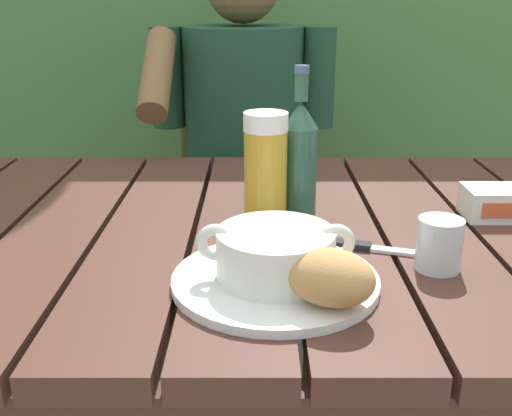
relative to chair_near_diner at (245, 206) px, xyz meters
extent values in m
cube|color=#4B2920|center=(-0.29, -0.86, 0.25)|extent=(0.14, 0.85, 0.04)
cube|color=#4B2920|center=(-0.14, -0.86, 0.25)|extent=(0.14, 0.85, 0.04)
cube|color=#4B2920|center=(0.01, -0.86, 0.25)|extent=(0.14, 0.85, 0.04)
cube|color=#4B2920|center=(0.16, -0.86, 0.25)|extent=(0.14, 0.85, 0.04)
cube|color=#4B2920|center=(0.31, -0.86, 0.25)|extent=(0.14, 0.85, 0.04)
cube|color=#4B2920|center=(0.46, -0.86, 0.25)|extent=(0.14, 0.85, 0.04)
cube|color=#4B2920|center=(0.01, -0.47, 0.20)|extent=(1.29, 0.03, 0.08)
cube|color=#4B2920|center=(0.64, -0.48, -0.12)|extent=(0.06, 0.06, 0.71)
cube|color=#47753A|center=(0.01, 0.58, 0.47)|extent=(3.21, 0.60, 1.90)
cylinder|color=#4C3823|center=(-0.50, 0.73, 0.21)|extent=(0.10, 0.10, 1.38)
cylinder|color=#4C3823|center=(-0.76, 0.73, 0.34)|extent=(0.10, 0.10, 1.64)
cylinder|color=#433414|center=(0.19, -0.24, -0.26)|extent=(0.04, 0.04, 0.43)
cylinder|color=#433414|center=(-0.19, -0.24, -0.26)|extent=(0.04, 0.04, 0.43)
cylinder|color=#433414|center=(0.19, 0.13, -0.26)|extent=(0.04, 0.04, 0.43)
cylinder|color=#433414|center=(-0.19, 0.13, -0.26)|extent=(0.04, 0.04, 0.43)
cube|color=#433414|center=(0.00, -0.06, -0.03)|extent=(0.42, 0.40, 0.02)
cylinder|color=#433414|center=(0.19, 0.13, 0.24)|extent=(0.04, 0.04, 0.57)
cylinder|color=#433414|center=(-0.19, 0.13, 0.24)|extent=(0.04, 0.04, 0.57)
cube|color=#433414|center=(0.00, 0.13, 0.16)|extent=(0.38, 0.02, 0.04)
cube|color=#433414|center=(0.00, 0.13, 0.30)|extent=(0.38, 0.02, 0.04)
cube|color=#433414|center=(0.00, 0.13, 0.44)|extent=(0.38, 0.02, 0.04)
cylinder|color=#1E432E|center=(0.08, -0.36, -0.25)|extent=(0.11, 0.11, 0.45)
cylinder|color=#1E432E|center=(0.08, -0.26, 0.03)|extent=(0.13, 0.40, 0.13)
cylinder|color=#1E432E|center=(-0.09, -0.36, -0.25)|extent=(0.11, 0.11, 0.45)
cylinder|color=#1E432E|center=(-0.09, -0.26, 0.03)|extent=(0.13, 0.40, 0.13)
cylinder|color=#1E432E|center=(0.00, -0.16, 0.29)|extent=(0.32, 0.32, 0.52)
cylinder|color=#1E432E|center=(0.20, -0.18, 0.42)|extent=(0.08, 0.08, 0.26)
cylinder|color=#1E432E|center=(-0.20, -0.18, 0.42)|extent=(0.08, 0.08, 0.26)
cylinder|color=brown|center=(-0.20, -0.34, 0.45)|extent=(0.07, 0.25, 0.21)
cylinder|color=white|center=(0.06, -1.08, 0.28)|extent=(0.27, 0.27, 0.01)
cylinder|color=white|center=(0.06, -1.08, 0.32)|extent=(0.15, 0.15, 0.06)
cylinder|color=#B25C1C|center=(0.06, -1.08, 0.33)|extent=(0.13, 0.13, 0.01)
torus|color=white|center=(-0.02, -1.08, 0.33)|extent=(0.05, 0.01, 0.05)
torus|color=white|center=(0.14, -1.08, 0.33)|extent=(0.05, 0.01, 0.05)
ellipsoid|color=tan|center=(0.12, -1.16, 0.32)|extent=(0.13, 0.12, 0.07)
cylinder|color=gold|center=(0.05, -0.85, 0.35)|extent=(0.07, 0.07, 0.15)
cylinder|color=white|center=(0.05, -0.85, 0.44)|extent=(0.07, 0.07, 0.03)
cylinder|color=#2C5440|center=(0.11, -0.82, 0.35)|extent=(0.06, 0.06, 0.15)
cone|color=#2C5440|center=(0.11, -0.82, 0.45)|extent=(0.06, 0.06, 0.04)
cylinder|color=#2C5440|center=(0.11, -0.82, 0.49)|extent=(0.02, 0.02, 0.04)
cylinder|color=#435679|center=(0.11, -0.82, 0.52)|extent=(0.02, 0.02, 0.01)
cylinder|color=silver|center=(0.28, -1.04, 0.31)|extent=(0.06, 0.06, 0.07)
cube|color=white|center=(0.44, -0.83, 0.30)|extent=(0.10, 0.08, 0.05)
cube|color=#DD562F|center=(0.44, -0.87, 0.30)|extent=(0.07, 0.00, 0.03)
cube|color=silver|center=(0.23, -0.98, 0.28)|extent=(0.11, 0.05, 0.00)
cube|color=black|center=(0.17, -0.96, 0.28)|extent=(0.06, 0.04, 0.01)
camera|label=1|loc=(0.03, -1.79, 0.63)|focal=42.43mm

